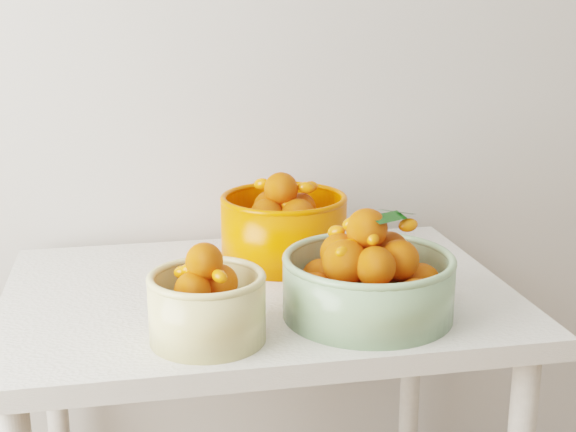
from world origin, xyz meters
name	(u,v)px	position (x,y,z in m)	size (l,w,h in m)	color
table	(259,333)	(-0.38, 1.60, 0.65)	(1.00, 0.70, 0.75)	silver
bowl_cream	(207,304)	(-0.50, 1.37, 0.81)	(0.21, 0.21, 0.17)	#D7C480
bowl_green	(368,279)	(-0.20, 1.43, 0.82)	(0.36, 0.36, 0.20)	#83A87A
bowl_orange	(284,226)	(-0.29, 1.76, 0.83)	(0.30, 0.30, 0.20)	#EF4D00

